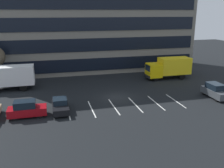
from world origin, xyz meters
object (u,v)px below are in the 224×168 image
box_truck_yellow_all (169,67)px  sedan_black (60,105)px  box_truck_blue (8,77)px  suv_maroon (27,109)px  suv_charcoal (215,91)px

box_truck_yellow_all → sedan_black: size_ratio=1.80×
box_truck_blue → sedan_black: size_ratio=1.79×
box_truck_blue → suv_maroon: bearing=-73.8°
sedan_black → suv_maroon: 3.75m
box_truck_yellow_all → box_truck_blue: size_ratio=1.01×
sedan_black → suv_charcoal: bearing=-0.7°
box_truck_blue → sedan_black: bearing=-56.4°
suv_charcoal → box_truck_yellow_all: bearing=98.3°
box_truck_yellow_all → suv_maroon: (-22.90, -11.07, -1.13)m
box_truck_blue → sedan_black: box_truck_blue is taller
box_truck_yellow_all → suv_charcoal: (1.56, -10.69, -1.10)m
box_truck_yellow_all → box_truck_blue: 26.10m
box_truck_blue → suv_charcoal: 29.65m
box_truck_yellow_all → suv_maroon: 25.46m
box_truck_yellow_all → box_truck_blue: (-26.10, -0.06, -0.01)m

